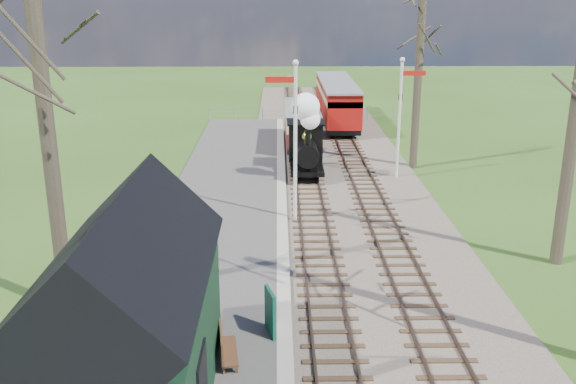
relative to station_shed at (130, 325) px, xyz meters
name	(u,v)px	position (x,y,z in m)	size (l,w,h in m)	color
distant_hills	(301,210)	(5.70, 60.38, -18.47)	(114.40, 48.00, 22.02)	#385B23
ballast_bed	(334,178)	(5.60, 18.00, -2.22)	(8.00, 60.00, 0.10)	brown
track_near	(306,177)	(4.30, 18.00, -2.17)	(1.60, 60.00, 0.15)	brown
track_far	(361,177)	(6.90, 18.00, -2.17)	(1.60, 60.00, 0.15)	brown
platform	(218,239)	(0.80, 10.00, -2.17)	(5.00, 44.00, 0.20)	#474442
coping_strip	(283,239)	(3.10, 10.00, -2.16)	(0.40, 44.00, 0.21)	#B2AD9E
station_shed	(130,325)	(0.00, 0.00, 0.00)	(3.25, 6.30, 4.78)	black
semaphore_near	(293,131)	(3.53, 12.00, 1.35)	(1.22, 0.24, 6.22)	silver
semaphore_far	(401,109)	(8.67, 18.00, 1.08)	(1.22, 0.24, 5.72)	silver
bare_trees	(375,118)	(5.63, 6.10, 2.94)	(15.51, 22.39, 12.00)	#382D23
fence_line	(302,114)	(4.60, 32.00, -1.72)	(12.60, 0.08, 1.00)	slate
locomotive	(306,139)	(4.29, 18.31, -0.37)	(1.63, 3.80, 4.07)	black
coach	(302,124)	(4.30, 24.37, -0.87)	(1.90, 6.51, 2.00)	black
red_carriage_a	(341,108)	(6.90, 28.44, -0.68)	(2.21, 5.46, 2.32)	black
red_carriage_b	(333,94)	(6.90, 33.94, -0.68)	(2.21, 5.46, 2.32)	black
sign_board	(271,312)	(2.74, 3.24, -1.47)	(0.31, 0.80, 1.19)	#104C3C
bench	(225,346)	(1.67, 2.01, -1.71)	(0.55, 1.38, 0.77)	#4F301C
person	(199,364)	(1.22, 0.78, -1.40)	(0.49, 0.32, 1.33)	black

